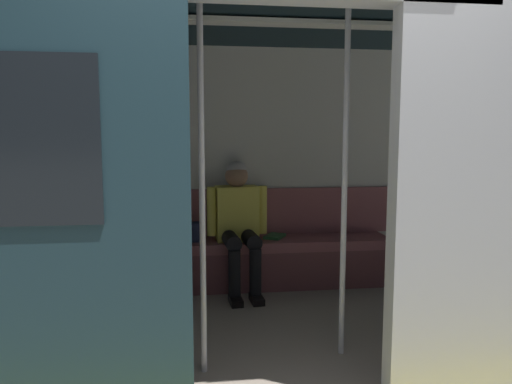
{
  "coord_description": "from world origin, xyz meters",
  "views": [
    {
      "loc": [
        0.49,
        2.3,
        1.41
      ],
      "look_at": [
        0.04,
        -1.12,
        1.0
      ],
      "focal_mm": 33.55,
      "sensor_mm": 36.0,
      "label": 1
    }
  ],
  "objects_px": {
    "bench_seat": "(248,252)",
    "person_seated": "(238,218)",
    "book": "(275,236)",
    "train_car": "(252,118)",
    "grab_pole_door": "(202,188)",
    "grab_pole_far": "(345,184)",
    "handbag": "(191,232)"
  },
  "relations": [
    {
      "from": "book",
      "to": "train_car",
      "type": "bearing_deg",
      "value": 101.79
    },
    {
      "from": "bench_seat",
      "to": "book",
      "type": "xyz_separation_m",
      "value": [
        -0.26,
        -0.08,
        0.12
      ]
    },
    {
      "from": "person_seated",
      "to": "book",
      "type": "relative_size",
      "value": 5.36
    },
    {
      "from": "grab_pole_door",
      "to": "grab_pole_far",
      "type": "height_order",
      "value": "same"
    },
    {
      "from": "handbag",
      "to": "grab_pole_far",
      "type": "distance_m",
      "value": 1.84
    },
    {
      "from": "grab_pole_door",
      "to": "grab_pole_far",
      "type": "relative_size",
      "value": 1.0
    },
    {
      "from": "person_seated",
      "to": "handbag",
      "type": "xyz_separation_m",
      "value": [
        0.43,
        -0.09,
        -0.14
      ]
    },
    {
      "from": "handbag",
      "to": "grab_pole_far",
      "type": "height_order",
      "value": "grab_pole_far"
    },
    {
      "from": "grab_pole_door",
      "to": "grab_pole_far",
      "type": "xyz_separation_m",
      "value": [
        -0.89,
        -0.13,
        0.0
      ]
    },
    {
      "from": "person_seated",
      "to": "grab_pole_door",
      "type": "xyz_separation_m",
      "value": [
        0.35,
        1.49,
        0.44
      ]
    },
    {
      "from": "train_car",
      "to": "handbag",
      "type": "height_order",
      "value": "train_car"
    },
    {
      "from": "person_seated",
      "to": "grab_pole_door",
      "type": "distance_m",
      "value": 1.59
    },
    {
      "from": "book",
      "to": "grab_pole_far",
      "type": "relative_size",
      "value": 0.1
    },
    {
      "from": "bench_seat",
      "to": "person_seated",
      "type": "xyz_separation_m",
      "value": [
        0.09,
        0.05,
        0.33
      ]
    },
    {
      "from": "handbag",
      "to": "grab_pole_far",
      "type": "relative_size",
      "value": 0.12
    },
    {
      "from": "train_car",
      "to": "book",
      "type": "height_order",
      "value": "train_car"
    },
    {
      "from": "bench_seat",
      "to": "book",
      "type": "relative_size",
      "value": 12.15
    },
    {
      "from": "train_car",
      "to": "bench_seat",
      "type": "relative_size",
      "value": 2.39
    },
    {
      "from": "train_car",
      "to": "grab_pole_door",
      "type": "height_order",
      "value": "train_car"
    },
    {
      "from": "bench_seat",
      "to": "grab_pole_door",
      "type": "height_order",
      "value": "grab_pole_door"
    },
    {
      "from": "handbag",
      "to": "person_seated",
      "type": "bearing_deg",
      "value": 167.8
    },
    {
      "from": "train_car",
      "to": "bench_seat",
      "type": "height_order",
      "value": "train_car"
    },
    {
      "from": "handbag",
      "to": "book",
      "type": "height_order",
      "value": "handbag"
    },
    {
      "from": "train_car",
      "to": "bench_seat",
      "type": "bearing_deg",
      "value": -94.67
    },
    {
      "from": "book",
      "to": "grab_pole_far",
      "type": "bearing_deg",
      "value": 127.63
    },
    {
      "from": "train_car",
      "to": "person_seated",
      "type": "height_order",
      "value": "train_car"
    },
    {
      "from": "person_seated",
      "to": "book",
      "type": "bearing_deg",
      "value": -159.39
    },
    {
      "from": "train_car",
      "to": "bench_seat",
      "type": "xyz_separation_m",
      "value": [
        -0.07,
        -0.89,
        -1.19
      ]
    },
    {
      "from": "book",
      "to": "grab_pole_door",
      "type": "height_order",
      "value": "grab_pole_door"
    },
    {
      "from": "train_car",
      "to": "grab_pole_door",
      "type": "xyz_separation_m",
      "value": [
        0.37,
        0.65,
        -0.42
      ]
    },
    {
      "from": "person_seated",
      "to": "grab_pole_far",
      "type": "relative_size",
      "value": 0.53
    },
    {
      "from": "book",
      "to": "grab_pole_door",
      "type": "bearing_deg",
      "value": 97.3
    }
  ]
}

